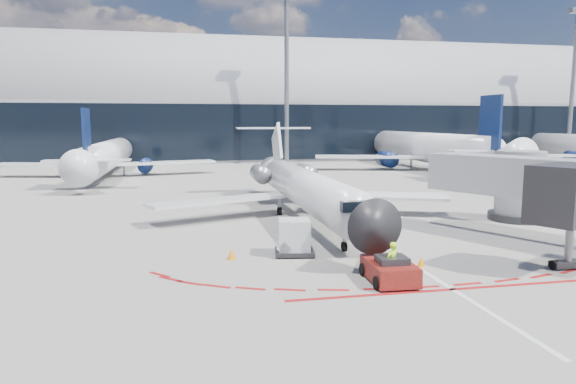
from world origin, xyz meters
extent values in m
plane|color=gray|center=(0.00, 0.00, 0.00)|extent=(260.00, 260.00, 0.00)
cube|color=silver|center=(0.00, 2.00, 0.01)|extent=(0.25, 40.00, 0.01)
cube|color=maroon|center=(0.00, -11.50, 0.01)|extent=(14.00, 0.25, 0.01)
cube|color=#919497|center=(0.00, 65.00, 5.00)|extent=(150.00, 24.00, 10.00)
cylinder|color=#919497|center=(0.00, 65.00, 10.00)|extent=(150.00, 24.00, 24.00)
cube|color=black|center=(0.00, 52.95, 5.00)|extent=(150.00, 0.20, 9.00)
cube|color=#95989D|center=(9.00, -4.50, 3.60)|extent=(8.22, 12.61, 2.30)
cube|color=black|center=(5.95, -10.24, 3.60)|extent=(3.86, 3.44, 2.60)
cylinder|color=slate|center=(6.75, -9.84, 1.20)|extent=(0.36, 0.36, 2.40)
cube|color=black|center=(6.75, -9.84, 0.22)|extent=(1.60, 0.60, 0.30)
cylinder|color=#95989D|center=(12.05, 1.24, 2.40)|extent=(3.20, 3.20, 4.80)
cylinder|color=black|center=(12.05, 1.24, 0.25)|extent=(4.00, 4.00, 0.50)
cylinder|color=slate|center=(5.00, 48.00, 12.50)|extent=(0.70, 0.70, 25.00)
cylinder|color=slate|center=(55.00, 48.00, 12.50)|extent=(0.70, 0.70, 25.00)
cylinder|color=silver|center=(-2.46, 3.96, 2.21)|extent=(2.54, 20.72, 2.54)
cone|color=black|center=(-2.46, -7.72, 2.21)|extent=(2.54, 2.64, 2.54)
cone|color=silver|center=(-2.46, 16.02, 2.21)|extent=(2.54, 3.39, 2.54)
cube|color=black|center=(-2.46, -6.21, 2.73)|extent=(1.60, 1.32, 0.52)
cube|color=silver|center=(-8.30, 5.37, 1.37)|extent=(10.09, 5.98, 0.29)
cube|color=silver|center=(3.38, 5.37, 1.37)|extent=(10.09, 5.98, 0.29)
cube|color=silver|center=(-2.46, 15.07, 4.47)|extent=(0.24, 4.42, 4.50)
cube|color=silver|center=(-2.46, 17.05, 6.17)|extent=(6.78, 1.51, 0.15)
cylinder|color=slate|center=(-4.39, 12.25, 2.45)|extent=(1.41, 3.20, 1.41)
cylinder|color=slate|center=(-0.53, 12.25, 2.45)|extent=(1.41, 3.20, 1.41)
cylinder|color=black|center=(-2.46, -4.71, 0.26)|extent=(0.21, 0.53, 0.53)
cylinder|color=black|center=(-3.87, 6.31, 0.30)|extent=(0.28, 0.60, 0.60)
cylinder|color=black|center=(-1.05, 6.31, 0.30)|extent=(0.28, 0.60, 0.60)
cylinder|color=slate|center=(-2.46, -4.71, 0.52)|extent=(0.17, 0.17, 1.04)
cube|color=#5D110D|center=(-2.13, -10.00, 0.49)|extent=(1.91, 2.93, 0.80)
cube|color=black|center=(-2.14, -10.27, 1.02)|extent=(1.30, 1.13, 0.31)
cylinder|color=slate|center=(-2.03, -8.05, 0.31)|extent=(0.20, 2.31, 0.09)
cylinder|color=black|center=(-3.02, -10.94, 0.28)|extent=(0.28, 0.58, 0.57)
cylinder|color=black|center=(-1.34, -11.02, 0.28)|extent=(0.28, 0.58, 0.57)
cylinder|color=black|center=(-2.93, -8.99, 0.28)|extent=(0.28, 0.58, 0.57)
cylinder|color=black|center=(-1.24, -9.07, 0.28)|extent=(0.28, 0.58, 0.57)
imported|color=#BBFF1A|center=(-2.13, -10.24, 0.90)|extent=(0.78, 0.69, 1.80)
cube|color=black|center=(-5.19, -4.90, 0.18)|extent=(2.21, 1.96, 0.22)
cube|color=silver|center=(-5.19, -4.90, 1.06)|extent=(1.79, 1.70, 1.57)
cylinder|color=black|center=(-6.07, -5.40, 0.10)|extent=(0.13, 0.21, 0.20)
cylinder|color=black|center=(-4.51, -5.65, 0.10)|extent=(0.13, 0.21, 0.20)
cylinder|color=black|center=(-5.87, -4.14, 0.10)|extent=(0.13, 0.21, 0.20)
cylinder|color=black|center=(-4.31, -4.39, 0.10)|extent=(0.13, 0.21, 0.20)
cone|color=orange|center=(-8.43, -5.10, 0.28)|extent=(0.41, 0.41, 0.56)
cone|color=orange|center=(0.24, -8.15, 0.25)|extent=(0.36, 0.36, 0.50)
camera|label=1|loc=(-10.60, -29.93, 6.82)|focal=32.00mm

